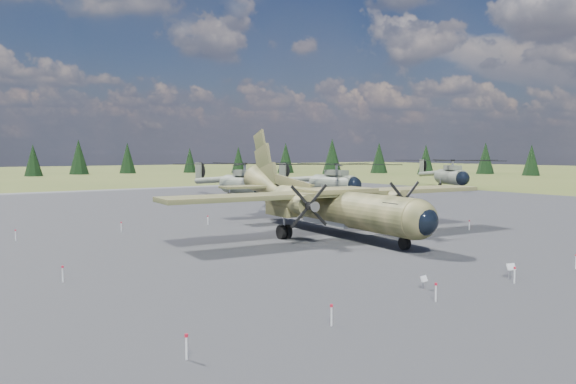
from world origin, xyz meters
TOP-DOWN VIEW (x-y plane):
  - ground at (0.00, 0.00)m, footprint 500.00×500.00m
  - apron at (0.00, 10.00)m, footprint 120.00×120.00m
  - transport_plane at (5.34, 5.28)m, footprint 28.57×25.85m
  - helicopter_near at (17.60, 39.31)m, footprint 21.97×24.66m
  - helicopter_mid at (30.76, 34.76)m, footprint 21.86×24.14m
  - helicopter_far at (60.68, 36.94)m, footprint 27.23×27.23m
  - info_placard_left at (-2.64, -11.63)m, footprint 0.43×0.21m
  - info_placard_right at (2.85, -12.73)m, footprint 0.55×0.32m
  - barrier_fence at (-0.46, -0.08)m, footprint 33.12×29.62m
  - treeline at (-0.41, 5.56)m, footprint 296.16×292.01m

SIDE VIEW (x-z plane):
  - ground at x=0.00m, z-range 0.00..0.00m
  - apron at x=0.00m, z-range -0.02..0.02m
  - info_placard_left at x=-2.64m, z-range 0.11..0.77m
  - barrier_fence at x=-0.46m, z-range 0.08..0.93m
  - info_placard_right at x=2.85m, z-range 0.13..0.94m
  - transport_plane at x=5.34m, z-range -2.00..7.40m
  - helicopter_mid at x=30.76m, z-range 1.04..5.99m
  - helicopter_near at x=17.60m, z-range 1.07..6.19m
  - helicopter_far at x=60.68m, z-range 1.10..6.38m
  - treeline at x=-0.41m, z-range -0.77..10.16m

